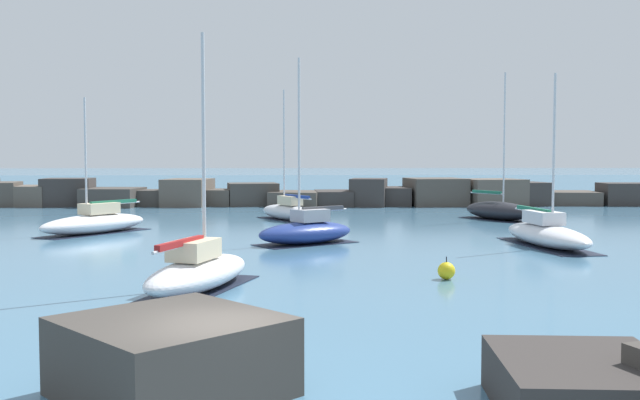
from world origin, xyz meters
TOP-DOWN VIEW (x-y plane):
  - open_sea_beyond at (0.00, 113.47)m, footprint 400.00×116.00m
  - breakwater_jetty at (-0.57, 53.51)m, footprint 68.26×7.16m
  - foreground_rocks at (3.92, -0.77)m, footprint 13.65×7.74m
  - sailboat_moored_1 at (-10.36, 29.44)m, footprint 5.93×7.34m
  - sailboat_moored_2 at (13.94, 22.37)m, footprint 2.99×8.22m
  - sailboat_moored_3 at (15.99, 37.60)m, footprint 4.95×6.76m
  - sailboat_moored_5 at (1.92, 23.86)m, footprint 5.89×5.01m
  - sailboat_moored_6 at (0.92, 37.88)m, footprint 4.86×6.75m
  - sailboat_moored_7 at (-1.97, 11.12)m, footprint 3.98×6.76m
  - mooring_buoy_orange_near at (6.79, 12.82)m, footprint 0.64×0.64m

SIDE VIEW (x-z plane):
  - open_sea_beyond at x=0.00m, z-range 0.00..0.01m
  - mooring_buoy_orange_near at x=6.79m, z-range -0.10..0.74m
  - foreground_rocks at x=3.92m, z-range -0.11..1.36m
  - sailboat_moored_2 at x=13.94m, z-range -3.63..4.91m
  - sailboat_moored_7 at x=-1.97m, z-range -3.67..4.95m
  - sailboat_moored_1 at x=-10.36m, z-range -3.30..4.61m
  - sailboat_moored_6 at x=0.92m, z-range -3.97..5.30m
  - sailboat_moored_5 at x=1.92m, z-range -4.06..5.41m
  - sailboat_moored_3 at x=15.99m, z-range -4.54..5.90m
  - breakwater_jetty at x=-0.57m, z-range -0.22..2.33m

